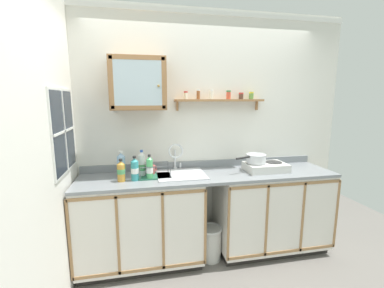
# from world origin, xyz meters

# --- Properties ---
(floor) EXTENTS (5.73, 5.73, 0.00)m
(floor) POSITION_xyz_m (0.00, 0.00, 0.00)
(floor) COLOR slate
(floor) RESTS_ON ground
(back_wall) EXTENTS (3.33, 0.07, 2.68)m
(back_wall) POSITION_xyz_m (0.00, 0.59, 1.35)
(back_wall) COLOR silver
(back_wall) RESTS_ON ground
(side_wall_left) EXTENTS (0.05, 3.36, 2.68)m
(side_wall_left) POSITION_xyz_m (-1.39, -0.32, 1.34)
(side_wall_left) COLOR silver
(side_wall_left) RESTS_ON ground
(lower_cabinet_run) EXTENTS (1.25, 0.58, 0.92)m
(lower_cabinet_run) POSITION_xyz_m (-0.73, 0.28, 0.46)
(lower_cabinet_run) COLOR black
(lower_cabinet_run) RESTS_ON ground
(lower_cabinet_run_right) EXTENTS (1.25, 0.58, 0.92)m
(lower_cabinet_run_right) POSITION_xyz_m (0.73, 0.28, 0.46)
(lower_cabinet_run_right) COLOR black
(lower_cabinet_run_right) RESTS_ON ground
(countertop) EXTENTS (2.69, 0.60, 0.03)m
(countertop) POSITION_xyz_m (0.00, 0.27, 0.93)
(countertop) COLOR gray
(countertop) RESTS_ON lower_cabinet_run
(backsplash) EXTENTS (2.69, 0.02, 0.08)m
(backsplash) POSITION_xyz_m (0.00, 0.55, 0.99)
(backsplash) COLOR gray
(backsplash) RESTS_ON countertop
(sink) EXTENTS (0.50, 0.48, 0.41)m
(sink) POSITION_xyz_m (-0.31, 0.31, 0.93)
(sink) COLOR silver
(sink) RESTS_ON countertop
(hot_plate_stove) EXTENTS (0.44, 0.30, 0.09)m
(hot_plate_stove) POSITION_xyz_m (0.63, 0.27, 0.99)
(hot_plate_stove) COLOR silver
(hot_plate_stove) RESTS_ON countertop
(saucepan) EXTENTS (0.38, 0.22, 0.10)m
(saucepan) POSITION_xyz_m (0.52, 0.29, 1.09)
(saucepan) COLOR silver
(saucepan) RESTS_ON hot_plate_stove
(bottle_juice_amber_0) EXTENTS (0.08, 0.08, 0.22)m
(bottle_juice_amber_0) POSITION_xyz_m (-0.90, 0.21, 1.05)
(bottle_juice_amber_0) COLOR gold
(bottle_juice_amber_0) RESTS_ON countertop
(bottle_opaque_white_1) EXTENTS (0.07, 0.07, 0.27)m
(bottle_opaque_white_1) POSITION_xyz_m (-0.70, 0.33, 1.07)
(bottle_opaque_white_1) COLOR white
(bottle_opaque_white_1) RESTS_ON countertop
(bottle_soda_green_2) EXTENTS (0.07, 0.07, 0.25)m
(bottle_soda_green_2) POSITION_xyz_m (-0.63, 0.22, 1.06)
(bottle_soda_green_2) COLOR #4CB266
(bottle_soda_green_2) RESTS_ON countertop
(bottle_water_blue_3) EXTENTS (0.08, 0.08, 0.27)m
(bottle_water_blue_3) POSITION_xyz_m (-0.90, 0.37, 1.06)
(bottle_water_blue_3) COLOR #8CB7E0
(bottle_water_blue_3) RESTS_ON countertop
(bottle_detergent_teal_4) EXTENTS (0.08, 0.08, 0.24)m
(bottle_detergent_teal_4) POSITION_xyz_m (-0.77, 0.21, 1.05)
(bottle_detergent_teal_4) COLOR teal
(bottle_detergent_teal_4) RESTS_ON countertop
(dish_rack) EXTENTS (0.32, 0.22, 0.16)m
(dish_rack) POSITION_xyz_m (-0.59, 0.29, 0.97)
(dish_rack) COLOR #26664C
(dish_rack) RESTS_ON countertop
(mug) EXTENTS (0.12, 0.11, 0.10)m
(mug) POSITION_xyz_m (-0.61, 0.37, 1.00)
(mug) COLOR #B24C47
(mug) RESTS_ON countertop
(wall_cabinet) EXTENTS (0.54, 0.32, 0.51)m
(wall_cabinet) POSITION_xyz_m (-0.71, 0.41, 1.87)
(wall_cabinet) COLOR #996B42
(spice_shelf) EXTENTS (0.99, 0.14, 0.23)m
(spice_shelf) POSITION_xyz_m (0.17, 0.49, 1.72)
(spice_shelf) COLOR #996B42
(window) EXTENTS (0.03, 0.66, 0.73)m
(window) POSITION_xyz_m (-1.36, 0.14, 1.45)
(window) COLOR #262D38
(trash_bin) EXTENTS (0.26, 0.26, 0.36)m
(trash_bin) POSITION_xyz_m (-0.00, 0.22, 0.19)
(trash_bin) COLOR silver
(trash_bin) RESTS_ON ground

